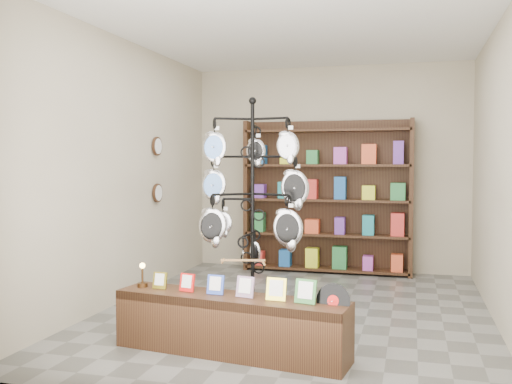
% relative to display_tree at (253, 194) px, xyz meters
% --- Properties ---
extents(ground, '(5.00, 5.00, 0.00)m').
position_rel_display_tree_xyz_m(ground, '(0.31, 0.60, -1.28)').
color(ground, slate).
rests_on(ground, ground).
extents(room_envelope, '(5.00, 5.00, 5.00)m').
position_rel_display_tree_xyz_m(room_envelope, '(0.31, 0.60, 0.57)').
color(room_envelope, '#BAB196').
rests_on(room_envelope, ground).
extents(display_tree, '(1.14, 1.06, 2.22)m').
position_rel_display_tree_xyz_m(display_tree, '(0.00, 0.00, 0.00)').
color(display_tree, black).
rests_on(display_tree, ground).
extents(front_shelf, '(2.03, 0.67, 0.71)m').
position_rel_display_tree_xyz_m(front_shelf, '(0.05, -0.87, -1.04)').
color(front_shelf, black).
rests_on(front_shelf, ground).
extents(back_shelving, '(2.42, 0.36, 2.20)m').
position_rel_display_tree_xyz_m(back_shelving, '(0.31, 2.90, -0.25)').
color(back_shelving, black).
rests_on(back_shelving, ground).
extents(wall_clocks, '(0.03, 0.24, 0.84)m').
position_rel_display_tree_xyz_m(wall_clocks, '(-1.66, 1.40, 0.22)').
color(wall_clocks, black).
rests_on(wall_clocks, ground).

